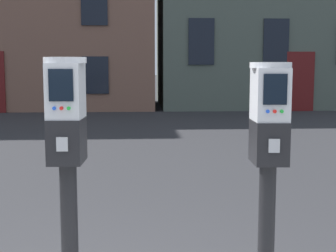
% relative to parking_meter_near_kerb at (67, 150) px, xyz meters
% --- Properties ---
extents(parking_meter_near_kerb, '(0.23, 0.26, 1.53)m').
position_rel_parking_meter_near_kerb_xyz_m(parking_meter_near_kerb, '(0.00, 0.00, 0.00)').
color(parking_meter_near_kerb, black).
rests_on(parking_meter_near_kerb, sidewalk_slab).
extents(parking_meter_twin_adjacent, '(0.23, 0.26, 1.50)m').
position_rel_parking_meter_near_kerb_xyz_m(parking_meter_twin_adjacent, '(1.05, -0.00, -0.02)').
color(parking_meter_twin_adjacent, black).
rests_on(parking_meter_twin_adjacent, sidewalk_slab).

